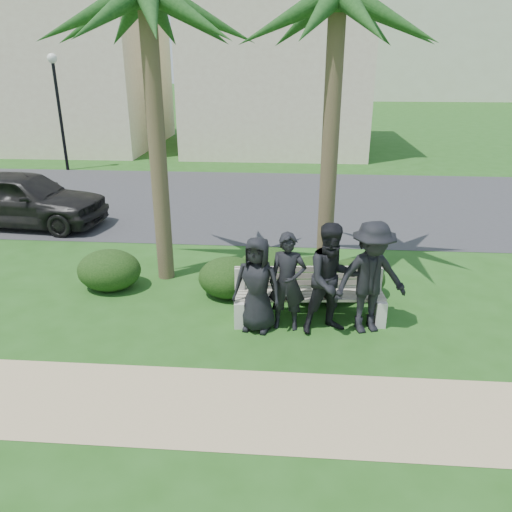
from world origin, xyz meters
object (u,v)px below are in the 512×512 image
object	(u,v)px
park_bench	(309,299)
man_b	(288,282)
man_a	(257,285)
palm_right	(338,2)
street_lamp	(57,92)
man_d	(371,278)
car_a	(23,199)
man_c	(332,279)

from	to	relation	value
park_bench	man_b	size ratio (longest dim) A/B	1.55
man_a	palm_right	world-z (taller)	palm_right
park_bench	street_lamp	bearing A→B (deg)	124.09
man_a	street_lamp	bearing A→B (deg)	138.12
man_a	man_d	xyz separation A→B (m)	(1.78, 0.08, 0.14)
man_a	man_b	bearing A→B (deg)	22.04
man_a	man_b	size ratio (longest dim) A/B	0.97
street_lamp	palm_right	bearing A→B (deg)	-44.19
street_lamp	park_bench	distance (m)	14.92
park_bench	palm_right	xyz separation A→B (m)	(0.36, 2.10, 4.63)
man_d	car_a	size ratio (longest dim) A/B	0.44
man_a	car_a	distance (m)	8.14
street_lamp	man_a	xyz separation A→B (m)	(8.40, -11.79, -2.15)
street_lamp	man_d	xyz separation A→B (m)	(10.18, -11.71, -2.01)
man_c	palm_right	distance (m)	4.78
man_d	car_a	distance (m)	9.57
street_lamp	man_b	distance (m)	14.85
park_bench	palm_right	size ratio (longest dim) A/B	0.42
park_bench	man_c	size ratio (longest dim) A/B	1.38
street_lamp	man_d	bearing A→B (deg)	-48.99
man_a	man_d	size ratio (longest dim) A/B	0.85
man_a	man_c	bearing A→B (deg)	13.68
man_c	park_bench	bearing A→B (deg)	114.81
man_a	man_d	bearing A→B (deg)	15.30
man_d	man_a	bearing A→B (deg)	165.24
man_b	man_c	distance (m)	0.70
park_bench	man_a	world-z (taller)	man_a
man_a	car_a	size ratio (longest dim) A/B	0.37
park_bench	car_a	xyz separation A→B (m)	(-7.32, 4.57, 0.33)
man_b	palm_right	xyz separation A→B (m)	(0.72, 2.38, 4.21)
man_a	man_b	xyz separation A→B (m)	(0.48, 0.08, 0.03)
street_lamp	man_c	bearing A→B (deg)	-50.88
street_lamp	man_a	size ratio (longest dim) A/B	2.71
man_b	man_c	bearing A→B (deg)	-0.14
man_a	man_d	distance (m)	1.79
street_lamp	park_bench	xyz separation A→B (m)	(9.25, -11.43, -2.55)
man_b	man_a	bearing A→B (deg)	-165.92
palm_right	car_a	xyz separation A→B (m)	(-7.67, 2.47, -4.30)
street_lamp	park_bench	world-z (taller)	street_lamp
park_bench	car_a	size ratio (longest dim) A/B	0.60
man_b	park_bench	bearing A→B (deg)	41.94
street_lamp	car_a	size ratio (longest dim) A/B	1.01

